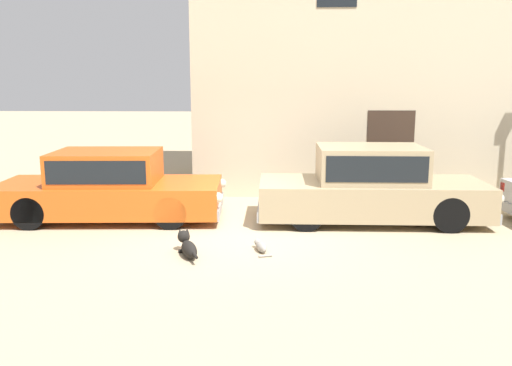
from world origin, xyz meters
The scene contains 6 objects.
ground_plane centered at (0.00, 0.00, 0.00)m, with size 80.00×80.00×0.00m, color tan.
parked_sedan_nearest centered at (-2.65, 0.92, 0.69)m, with size 4.67×2.02×1.40m.
parked_sedan_second centered at (2.62, 0.91, 0.74)m, with size 4.59×1.72×1.52m.
apartment_block centered at (5.45, 5.72, 3.68)m, with size 13.46×5.32×7.35m.
stray_dog_spotted centered at (-0.69, -1.37, 0.16)m, with size 0.47×0.95×0.38m.
stray_cat centered at (0.49, -1.11, 0.08)m, with size 0.31×0.59×0.17m.
Camera 1 is at (0.71, -9.59, 2.77)m, focal length 37.47 mm.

